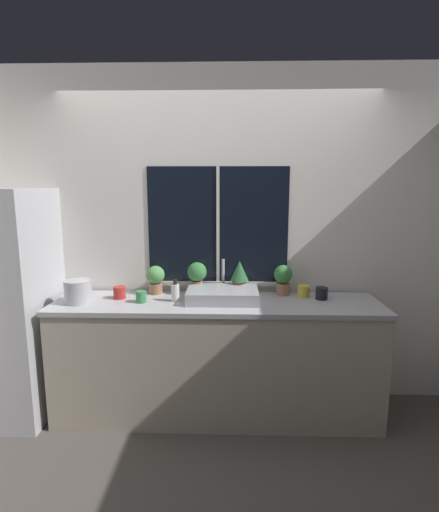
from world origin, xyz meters
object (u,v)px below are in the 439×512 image
Objects in this scene: sink at (223,294)px; mug_yellow at (304,291)px; potted_plant_center_right at (239,276)px; mug_black at (322,293)px; potted_plant_far_right at (283,278)px; refrigerator at (9,305)px; mug_red at (120,293)px; soap_bottle at (175,292)px; mug_green at (141,297)px; kettle at (78,291)px; potted_plant_center_left at (197,275)px; potted_plant_far_left at (156,278)px.

sink reaches higher than mug_yellow.
potted_plant_center_right is 2.92× the size of mug_black.
sink is 2.23× the size of potted_plant_far_right.
refrigerator reaches higher than mug_red.
potted_plant_far_right is 1.45× the size of soap_bottle.
soap_bottle is at bearing 8.87° from mug_green.
soap_bottle reaches higher than mug_black.
mug_green is at bearing -161.57° from potted_plant_center_right.
sink is 0.76m from mug_black.
kettle is at bearing -174.60° from soap_bottle.
refrigerator is at bearing -171.16° from potted_plant_center_left.
soap_bottle is (-0.15, -0.21, -0.09)m from potted_plant_center_left.
mug_green is at bearing -27.42° from mug_red.
potted_plant_far_left reaches higher than mug_green.
potted_plant_far_right is at bearing 10.04° from kettle.
potted_plant_center_right is at bearing 53.26° from sink.
potted_plant_center_left reaches higher than potted_plant_far_left.
mug_green is at bearing -104.89° from potted_plant_far_left.
mug_black is at bearing -7.29° from potted_plant_center_left.
refrigerator is 0.85m from mug_red.
mug_yellow reaches higher than mug_green.
potted_plant_far_left is at bearing 180.00° from potted_plant_center_right.
potted_plant_far_left reaches higher than mug_red.
soap_bottle is at bearing -175.74° from mug_black.
potted_plant_center_left is at bearing 180.00° from potted_plant_far_right.
mug_yellow is at bearing -2.87° from potted_plant_far_left.
potted_plant_center_left is at bearing 172.71° from mug_black.
potted_plant_center_right is 1.65× the size of soap_bottle.
potted_plant_far_right is at bearing -0.00° from potted_plant_center_right.
soap_bottle is (1.28, 0.02, 0.11)m from refrigerator.
potted_plant_center_right is at bearing 9.03° from mug_red.
soap_bottle is at bearing -47.94° from potted_plant_far_left.
potted_plant_center_left is at bearing 0.00° from potted_plant_far_left.
mug_yellow is at bearing 3.55° from mug_red.
mug_red is at bearing -170.97° from potted_plant_center_right.
potted_plant_far_left is at bearing 27.37° from kettle.
sink is 0.36m from soap_bottle.
potted_plant_far_left is at bearing 75.11° from mug_green.
potted_plant_center_right is 0.65m from mug_black.
sink is at bearing -159.85° from potted_plant_far_right.
mug_green is (-0.07, -0.25, -0.09)m from potted_plant_far_left.
soap_bottle is at bearing 0.68° from refrigerator.
kettle is (-0.28, -0.13, 0.05)m from mug_red.
mug_yellow is (0.63, 0.12, -0.00)m from sink.
mug_red is 0.48× the size of kettle.
refrigerator is 18.79× the size of mug_red.
sink is 5.73× the size of mug_red.
refrigerator is 1.64m from sink.
soap_bottle reaches higher than mug_green.
mug_black is 1.56m from mug_red.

